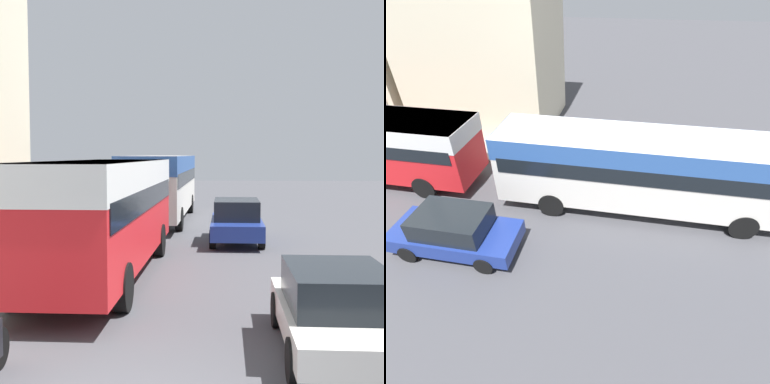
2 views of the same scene
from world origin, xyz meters
TOP-DOWN VIEW (x-y plane):
  - building_midblock at (-9.29, 10.53)m, footprint 6.17×7.82m
  - bus_following at (-1.81, 19.92)m, footprint 2.52×11.32m
  - car_crossing at (1.61, 13.70)m, footprint 1.86×4.27m
  - pedestrian_walking_away at (-4.77, 20.60)m, footprint 0.34×0.34m

SIDE VIEW (x-z plane):
  - car_crossing at x=1.61m, z-range 0.02..1.58m
  - pedestrian_walking_away at x=-4.77m, z-range 0.17..1.80m
  - bus_following at x=-1.81m, z-range 0.46..3.57m
  - building_midblock at x=-9.29m, z-range 0.00..10.64m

